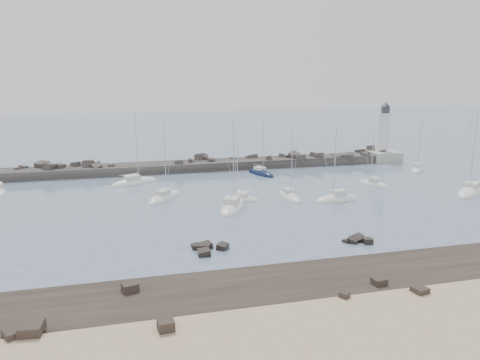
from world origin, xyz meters
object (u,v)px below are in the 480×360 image
object	(u,v)px
sailboat_9	(337,200)
sailboat_11	(470,192)
sailboat_6	(290,197)
sailboat_3	(164,198)
sailboat_4	(135,183)
sailboat_5	(240,200)
lighthouse	(383,148)
sailboat_10	(373,185)
sailboat_7	(232,207)
sailboat_12	(417,170)
sailboat_8	(261,174)

from	to	relation	value
sailboat_9	sailboat_11	distance (m)	25.09
sailboat_6	sailboat_3	bearing A→B (deg)	167.23
sailboat_4	sailboat_5	world-z (taller)	sailboat_4
lighthouse	sailboat_10	bearing A→B (deg)	-124.20
lighthouse	sailboat_5	size ratio (longest dim) A/B	1.45
sailboat_9	sailboat_5	bearing A→B (deg)	164.77
sailboat_3	sailboat_5	xyz separation A→B (m)	(12.12, -4.18, -0.01)
sailboat_4	sailboat_7	distance (m)	25.23
sailboat_3	sailboat_9	xyz separation A→B (m)	(27.44, -8.35, 0.02)
sailboat_11	sailboat_9	bearing A→B (deg)	177.69
sailboat_3	sailboat_12	distance (m)	55.99
lighthouse	sailboat_6	bearing A→B (deg)	-141.02
sailboat_7	sailboat_9	bearing A→B (deg)	-0.07
sailboat_3	sailboat_6	size ratio (longest dim) A/B	1.15
sailboat_7	sailboat_9	world-z (taller)	sailboat_7
sailboat_8	lighthouse	bearing A→B (deg)	13.48
sailboat_3	sailboat_8	world-z (taller)	sailboat_3
sailboat_8	sailboat_10	xyz separation A→B (m)	(17.62, -14.60, 0.01)
sailboat_4	sailboat_11	world-z (taller)	sailboat_11
sailboat_12	lighthouse	bearing A→B (deg)	93.80
sailboat_3	sailboat_10	xyz separation A→B (m)	(38.98, 0.12, -0.00)
sailboat_8	sailboat_12	xyz separation A→B (m)	(33.76, -4.81, 0.02)
lighthouse	sailboat_6	size ratio (longest dim) A/B	1.19
sailboat_12	sailboat_4	bearing A→B (deg)	177.49
sailboat_6	sailboat_5	bearing A→B (deg)	176.73
sailboat_3	sailboat_8	bearing A→B (deg)	34.58
sailboat_8	sailboat_12	bearing A→B (deg)	-8.11
lighthouse	sailboat_8	world-z (taller)	lighthouse
sailboat_5	sailboat_8	world-z (taller)	sailboat_8
sailboat_4	sailboat_5	size ratio (longest dim) A/B	1.49
sailboat_12	sailboat_3	bearing A→B (deg)	-169.81
sailboat_6	sailboat_10	size ratio (longest dim) A/B	1.14
lighthouse	sailboat_12	distance (m)	13.06
lighthouse	sailboat_7	bearing A→B (deg)	-145.18
sailboat_6	sailboat_9	xyz separation A→B (m)	(6.88, -3.69, 0.02)
sailboat_6	lighthouse	bearing A→B (deg)	38.98
sailboat_9	sailboat_8	bearing A→B (deg)	104.78
sailboat_8	sailboat_9	world-z (taller)	sailboat_9
lighthouse	sailboat_11	bearing A→B (deg)	-93.13
sailboat_8	sailboat_10	size ratio (longest dim) A/B	1.20
sailboat_7	sailboat_4	bearing A→B (deg)	124.28
sailboat_4	sailboat_6	bearing A→B (deg)	-34.51
sailboat_12	sailboat_11	bearing A→B (deg)	-97.67
sailboat_3	sailboat_11	distance (m)	53.34
sailboat_3	sailboat_7	bearing A→B (deg)	-40.41
sailboat_6	sailboat_11	world-z (taller)	sailboat_11
lighthouse	sailboat_3	world-z (taller)	lighthouse
lighthouse	sailboat_11	distance (m)	32.15
sailboat_11	sailboat_12	xyz separation A→B (m)	(2.59, 19.27, 0.00)
sailboat_3	sailboat_5	distance (m)	12.82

